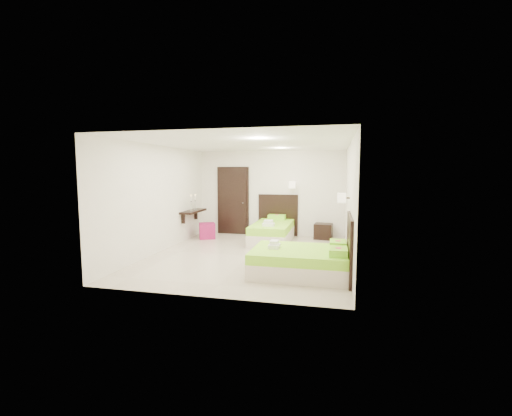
% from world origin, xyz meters
% --- Properties ---
extents(floor, '(5.50, 5.50, 0.00)m').
position_xyz_m(floor, '(0.00, 0.00, 0.00)').
color(floor, beige).
rests_on(floor, ground).
extents(bed_single, '(1.22, 2.04, 1.68)m').
position_xyz_m(bed_single, '(0.24, 1.81, 0.30)').
color(bed_single, beige).
rests_on(bed_single, ground).
extents(bed_double, '(1.86, 1.58, 1.54)m').
position_xyz_m(bed_double, '(1.40, -1.18, 0.28)').
color(bed_double, beige).
rests_on(bed_double, ground).
extents(nightstand, '(0.55, 0.50, 0.45)m').
position_xyz_m(nightstand, '(1.63, 2.47, 0.23)').
color(nightstand, black).
rests_on(nightstand, ground).
extents(ottoman, '(0.60, 0.60, 0.45)m').
position_xyz_m(ottoman, '(-1.73, 1.77, 0.23)').
color(ottoman, '#871248').
rests_on(ottoman, ground).
extents(door, '(1.02, 0.15, 2.14)m').
position_xyz_m(door, '(-1.20, 2.70, 1.05)').
color(door, black).
rests_on(door, ground).
extents(console_shelf, '(0.35, 1.20, 0.78)m').
position_xyz_m(console_shelf, '(-2.08, 1.60, 0.82)').
color(console_shelf, black).
rests_on(console_shelf, ground).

